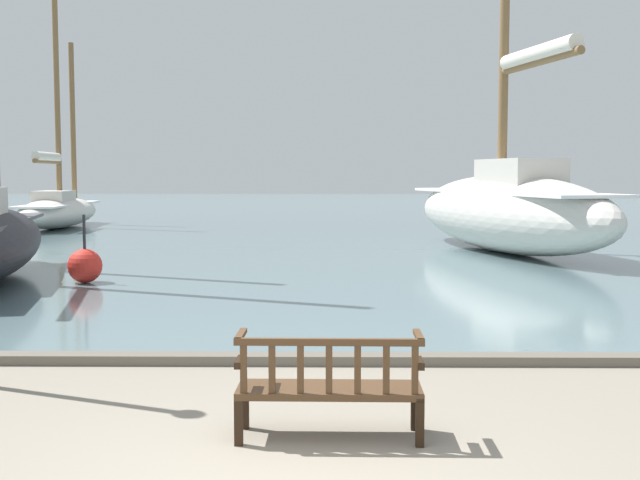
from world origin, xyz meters
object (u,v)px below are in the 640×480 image
Objects in this scene: sailboat_mid_starboard at (506,206)px; sailboat_far_starboard at (58,207)px; park_bench at (329,386)px; channel_buoy at (85,266)px.

sailboat_far_starboard is at bearing 147.80° from sailboat_mid_starboard.
sailboat_mid_starboard is at bearing 72.51° from park_bench.
park_bench is 10.60m from channel_buoy.
sailboat_mid_starboard is 9.94× the size of channel_buoy.
sailboat_mid_starboard reaches higher than sailboat_far_starboard.
channel_buoy is (6.23, -16.83, -0.48)m from sailboat_far_starboard.
sailboat_far_starboard is 0.70× the size of sailboat_mid_starboard.
channel_buoy is at bearing -146.54° from sailboat_mid_starboard.
sailboat_mid_starboard is (5.03, 15.97, 0.91)m from park_bench.
sailboat_mid_starboard reaches higher than park_bench.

